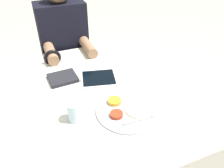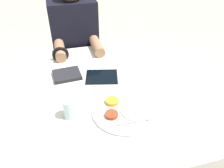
# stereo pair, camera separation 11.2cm
# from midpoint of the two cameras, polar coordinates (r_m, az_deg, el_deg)

# --- Properties ---
(dining_table) EXTENTS (0.98, 1.09, 0.77)m
(dining_table) POSITION_cam_midpoint_polar(r_m,az_deg,el_deg) (1.43, -8.80, -15.02)
(dining_table) COLOR beige
(dining_table) RESTS_ON ground_plane
(thali_tray) EXTENTS (0.31, 0.31, 0.03)m
(thali_tray) POSITION_cam_midpoint_polar(r_m,az_deg,el_deg) (1.04, 1.23, -6.81)
(thali_tray) COLOR #B7BABF
(thali_tray) RESTS_ON dining_table
(red_notebook) EXTENTS (0.17, 0.15, 0.02)m
(red_notebook) POSITION_cam_midpoint_polar(r_m,az_deg,el_deg) (1.30, -15.17, 1.41)
(red_notebook) COLOR silver
(red_notebook) RESTS_ON dining_table
(tablet_device) EXTENTS (0.24, 0.22, 0.01)m
(tablet_device) POSITION_cam_midpoint_polar(r_m,az_deg,el_deg) (1.27, -6.02, 1.45)
(tablet_device) COLOR #B7B7BC
(tablet_device) RESTS_ON dining_table
(person_diner) EXTENTS (0.36, 0.44, 1.23)m
(person_diner) POSITION_cam_midpoint_polar(r_m,az_deg,el_deg) (1.82, -13.38, 5.11)
(person_diner) COLOR black
(person_diner) RESTS_ON ground_plane
(drinking_glass) EXTENTS (0.06, 0.06, 0.09)m
(drinking_glass) POSITION_cam_midpoint_polar(r_m,az_deg,el_deg) (1.00, -13.09, -7.20)
(drinking_glass) COLOR silver
(drinking_glass) RESTS_ON dining_table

